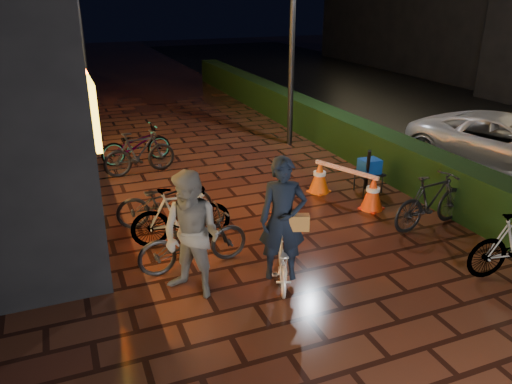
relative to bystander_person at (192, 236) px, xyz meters
name	(u,v)px	position (x,y,z in m)	size (l,w,h in m)	color
ground	(337,264)	(2.38, -0.05, -0.95)	(80.00, 80.00, 0.00)	#381911
asphalt_road	(506,134)	(11.38, 4.95, -0.95)	(11.00, 60.00, 0.01)	black
hedge	(300,113)	(5.68, 7.95, -0.45)	(0.70, 20.00, 1.00)	black
bystander_person	(192,236)	(0.00, 0.00, 0.00)	(0.92, 0.72, 1.90)	#565659
van	(509,144)	(8.63, 2.43, -0.28)	(2.21, 4.79, 1.33)	#BBBBC0
lamp_post_hedge	(292,28)	(4.64, 6.49, 2.27)	(0.56, 0.21, 5.86)	black
lamp_post_sf	(82,44)	(-0.64, 8.77, 1.84)	(0.49, 0.15, 5.08)	black
cyclist	(282,238)	(1.32, -0.19, -0.20)	(0.97, 1.49, 2.02)	white
traffic_barrier	(345,184)	(3.91, 2.24, -0.59)	(1.07, 1.75, 0.73)	red
cart_assembly	(369,168)	(4.62, 2.44, -0.39)	(0.59, 0.60, 1.09)	black
parked_bikes_storefront	(159,184)	(0.19, 3.36, -0.45)	(1.97, 6.52, 1.06)	black
parked_bikes_hedge	(471,220)	(4.76, -0.42, -0.42)	(1.95, 2.60, 1.06)	black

